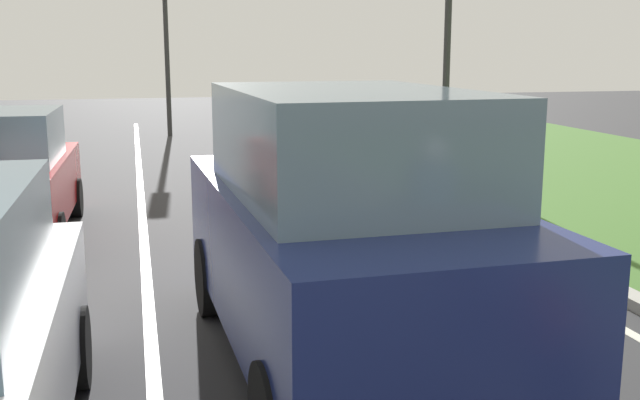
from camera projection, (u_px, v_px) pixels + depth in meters
name	position (u px, v px, depth m)	size (l,w,h in m)	color
ground_plane	(192.00, 228.00, 11.06)	(60.00, 60.00, 0.00)	#2D2D30
lane_line_center	(143.00, 230.00, 10.90)	(0.12, 32.00, 0.01)	silver
lane_line_right_edge	(423.00, 215.00, 11.90)	(0.12, 32.00, 0.01)	silver
curb_right	(453.00, 210.00, 12.01)	(0.24, 48.00, 0.12)	#9E9B93
car_suv_ahead	(343.00, 230.00, 6.01)	(2.09, 4.56, 2.28)	navy
car_hatchback_far	(4.00, 176.00, 10.20)	(1.80, 3.74, 1.78)	maroon
traffic_light_near_right	(451.00, 4.00, 14.85)	(0.32, 0.50, 5.01)	#2D2D2D
traffic_light_far_median	(165.00, 12.00, 21.82)	(0.32, 0.50, 5.26)	#2D2D2D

